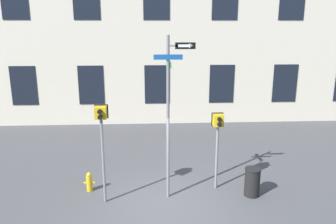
{
  "coord_description": "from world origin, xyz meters",
  "views": [
    {
      "loc": [
        -0.37,
        -8.53,
        5.01
      ],
      "look_at": [
        0.13,
        0.54,
        2.68
      ],
      "focal_mm": 35.0,
      "sensor_mm": 36.0,
      "label": 1
    }
  ],
  "objects_px": {
    "fire_hydrant": "(89,182)",
    "street_sign_pole": "(170,108)",
    "trash_bin": "(252,182)",
    "pedestrian_signal_left": "(102,129)",
    "pedestrian_signal_right": "(218,131)"
  },
  "relations": [
    {
      "from": "fire_hydrant",
      "to": "trash_bin",
      "type": "relative_size",
      "value": 0.7
    },
    {
      "from": "fire_hydrant",
      "to": "street_sign_pole",
      "type": "bearing_deg",
      "value": -11.4
    },
    {
      "from": "fire_hydrant",
      "to": "pedestrian_signal_right",
      "type": "bearing_deg",
      "value": -0.41
    },
    {
      "from": "trash_bin",
      "to": "pedestrian_signal_left",
      "type": "bearing_deg",
      "value": -178.07
    },
    {
      "from": "pedestrian_signal_left",
      "to": "fire_hydrant",
      "type": "xyz_separation_m",
      "value": [
        -0.58,
        0.72,
        -1.97
      ]
    },
    {
      "from": "street_sign_pole",
      "to": "pedestrian_signal_left",
      "type": "relative_size",
      "value": 1.64
    },
    {
      "from": "pedestrian_signal_right",
      "to": "street_sign_pole",
      "type": "bearing_deg",
      "value": -162.44
    },
    {
      "from": "trash_bin",
      "to": "street_sign_pole",
      "type": "bearing_deg",
      "value": 178.62
    },
    {
      "from": "pedestrian_signal_right",
      "to": "trash_bin",
      "type": "height_order",
      "value": "pedestrian_signal_right"
    },
    {
      "from": "street_sign_pole",
      "to": "fire_hydrant",
      "type": "bearing_deg",
      "value": 168.6
    },
    {
      "from": "pedestrian_signal_right",
      "to": "pedestrian_signal_left",
      "type": "bearing_deg",
      "value": -168.68
    },
    {
      "from": "pedestrian_signal_left",
      "to": "trash_bin",
      "type": "height_order",
      "value": "pedestrian_signal_left"
    },
    {
      "from": "street_sign_pole",
      "to": "trash_bin",
      "type": "distance_m",
      "value": 3.46
    },
    {
      "from": "pedestrian_signal_left",
      "to": "trash_bin",
      "type": "distance_m",
      "value": 4.82
    },
    {
      "from": "pedestrian_signal_right",
      "to": "fire_hydrant",
      "type": "xyz_separation_m",
      "value": [
        -4.03,
        0.03,
        -1.63
      ]
    }
  ]
}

